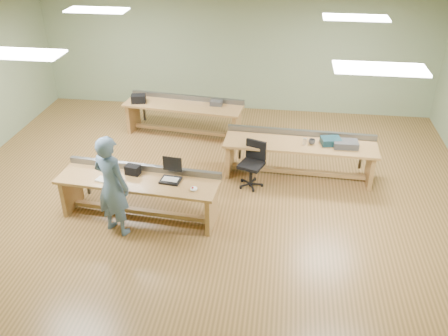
{
  "coord_description": "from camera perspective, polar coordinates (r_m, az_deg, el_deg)",
  "views": [
    {
      "loc": [
        1.28,
        -7.73,
        4.94
      ],
      "look_at": [
        0.32,
        -0.6,
        0.78
      ],
      "focal_mm": 38.0,
      "sensor_mm": 36.0,
      "label": 1
    }
  ],
  "objects": [
    {
      "name": "workbench_front",
      "position": [
        8.3,
        -10.15,
        -2.41
      ],
      "size": [
        2.83,
        0.96,
        0.86
      ],
      "rotation": [
        0.0,
        0.0,
        -0.08
      ],
      "color": "#B3854B",
      "rests_on": "floor"
    },
    {
      "name": "mug",
      "position": [
        9.33,
        10.53,
        3.13
      ],
      "size": [
        0.17,
        0.17,
        0.1
      ],
      "primitive_type": "imported",
      "rotation": [
        0.0,
        0.0,
        -0.43
      ],
      "color": "#38383A",
      "rests_on": "workbench_mid"
    },
    {
      "name": "wall_front",
      "position": [
        5.23,
        -8.61,
        -11.5
      ],
      "size": [
        10.0,
        0.04,
        3.0
      ],
      "primitive_type": "cube",
      "color": "gray",
      "rests_on": "floor"
    },
    {
      "name": "keyboard",
      "position": [
        8.19,
        -13.56,
        -1.57
      ],
      "size": [
        0.53,
        0.3,
        0.03
      ],
      "primitive_type": "cube",
      "rotation": [
        0.0,
        0.0,
        -0.27
      ],
      "color": "silver",
      "rests_on": "workbench_front"
    },
    {
      "name": "wall_back",
      "position": [
        12.29,
        1.44,
        13.74
      ],
      "size": [
        10.0,
        0.04,
        3.0
      ],
      "primitive_type": "cube",
      "color": "gray",
      "rests_on": "floor"
    },
    {
      "name": "workbench_back",
      "position": [
        11.15,
        -4.85,
        6.73
      ],
      "size": [
        2.82,
        1.04,
        0.86
      ],
      "rotation": [
        0.0,
        0.0,
        -0.11
      ],
      "color": "#B3854B",
      "rests_on": "floor"
    },
    {
      "name": "ceiling",
      "position": [
        8.07,
        -1.73,
        16.09
      ],
      "size": [
        10.0,
        10.0,
        0.0
      ],
      "primitive_type": "plane",
      "color": "silver",
      "rests_on": "wall_back"
    },
    {
      "name": "laptop_screen",
      "position": [
        8.02,
        -6.24,
        0.49
      ],
      "size": [
        0.33,
        0.05,
        0.26
      ],
      "primitive_type": "cube",
      "rotation": [
        0.0,
        0.0,
        -0.11
      ],
      "color": "black",
      "rests_on": "laptop_base"
    },
    {
      "name": "parts_bin_teal",
      "position": [
        9.4,
        12.72,
        3.19
      ],
      "size": [
        0.42,
        0.35,
        0.13
      ],
      "primitive_type": "cube",
      "rotation": [
        0.0,
        0.0,
        0.2
      ],
      "color": "#12313C",
      "rests_on": "workbench_mid"
    },
    {
      "name": "trackball_mouse",
      "position": [
        7.76,
        -3.66,
        -2.5
      ],
      "size": [
        0.15,
        0.16,
        0.06
      ],
      "primitive_type": "ellipsoid",
      "rotation": [
        0.0,
        0.0,
        0.23
      ],
      "color": "white",
      "rests_on": "workbench_front"
    },
    {
      "name": "laptop_base",
      "position": [
        8.04,
        -6.45,
        -1.48
      ],
      "size": [
        0.36,
        0.31,
        0.04
      ],
      "primitive_type": "cube",
      "rotation": [
        0.0,
        0.0,
        -0.11
      ],
      "color": "black",
      "rests_on": "workbench_front"
    },
    {
      "name": "workbench_mid",
      "position": [
        9.48,
        9.07,
        2.08
      ],
      "size": [
        2.99,
        0.9,
        0.86
      ],
      "rotation": [
        0.0,
        0.0,
        -0.04
      ],
      "color": "#B3854B",
      "rests_on": "floor"
    },
    {
      "name": "fluor_panels",
      "position": [
        8.08,
        -1.72,
        15.88
      ],
      "size": [
        6.2,
        3.5,
        0.03
      ],
      "color": "white",
      "rests_on": "ceiling"
    },
    {
      "name": "camera_bag",
      "position": [
        8.31,
        -10.92,
        -0.23
      ],
      "size": [
        0.27,
        0.2,
        0.17
      ],
      "primitive_type": "cube",
      "rotation": [
        0.0,
        0.0,
        -0.2
      ],
      "color": "black",
      "rests_on": "workbench_front"
    },
    {
      "name": "drinks_can",
      "position": [
        9.28,
        9.68,
        3.15
      ],
      "size": [
        0.08,
        0.08,
        0.13
      ],
      "primitive_type": "cylinder",
      "rotation": [
        0.0,
        0.0,
        0.11
      ],
      "color": "silver",
      "rests_on": "workbench_mid"
    },
    {
      "name": "floor",
      "position": [
        9.26,
        -1.45,
        -2.23
      ],
      "size": [
        10.0,
        10.0,
        0.0
      ],
      "primitive_type": "plane",
      "color": "olive",
      "rests_on": "ground"
    },
    {
      "name": "task_chair",
      "position": [
        9.16,
        3.39,
        -0.26
      ],
      "size": [
        0.62,
        0.62,
        0.9
      ],
      "rotation": [
        0.0,
        0.0,
        -0.35
      ],
      "color": "black",
      "rests_on": "floor"
    },
    {
      "name": "person",
      "position": [
        7.83,
        -13.34,
        -2.09
      ],
      "size": [
        0.76,
        0.64,
        1.77
      ],
      "primitive_type": "imported",
      "rotation": [
        0.0,
        0.0,
        2.74
      ],
      "color": "slate",
      "rests_on": "floor"
    },
    {
      "name": "parts_bin_grey",
      "position": [
        9.35,
        14.43,
        2.81
      ],
      "size": [
        0.48,
        0.32,
        0.13
      ],
      "primitive_type": "cube",
      "rotation": [
        0.0,
        0.0,
        0.05
      ],
      "color": "#38383A",
      "rests_on": "workbench_mid"
    },
    {
      "name": "storage_box_back",
      "position": [
        11.27,
        -10.25,
        8.21
      ],
      "size": [
        0.37,
        0.29,
        0.19
      ],
      "primitive_type": "cube",
      "rotation": [
        0.0,
        0.0,
        0.2
      ],
      "color": "black",
      "rests_on": "workbench_back"
    },
    {
      "name": "tray_back",
      "position": [
        10.96,
        -0.94,
        7.84
      ],
      "size": [
        0.28,
        0.21,
        0.11
      ],
      "primitive_type": "cube",
      "rotation": [
        0.0,
        0.0,
        -0.05
      ],
      "color": "#38383A",
      "rests_on": "workbench_back"
    }
  ]
}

